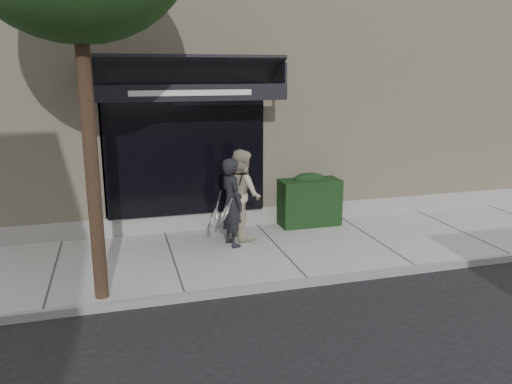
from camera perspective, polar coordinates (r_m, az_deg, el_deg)
name	(u,v)px	position (r m, az deg, el deg)	size (l,w,h in m)	color
ground	(278,253)	(9.61, 2.57, -7.00)	(80.00, 80.00, 0.00)	black
sidewalk	(278,250)	(9.59, 2.57, -6.66)	(20.00, 3.00, 0.12)	#9F9F9A
curb	(309,282)	(8.24, 6.02, -10.20)	(20.00, 0.10, 0.14)	gray
building_facade	(222,95)	(13.79, -3.96, 10.97)	(14.30, 8.04, 5.64)	beige
hedge	(309,200)	(10.89, 6.03, -0.91)	(1.30, 0.70, 1.14)	black
pedestrian_front	(232,203)	(9.44, -2.79, -1.21)	(0.79, 0.90, 1.70)	black
pedestrian_back	(242,194)	(9.89, -1.63, -0.22)	(0.84, 0.99, 1.79)	#C0B69A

